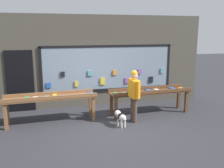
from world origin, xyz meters
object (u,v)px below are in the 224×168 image
(display_table_right, at_px, (150,93))
(small_dog, at_px, (121,117))
(display_table_left, at_px, (51,99))
(person_browsing, at_px, (134,92))

(display_table_right, distance_m, small_dog, 1.57)
(display_table_right, bearing_deg, display_table_left, -179.96)
(display_table_left, xyz_separation_m, person_browsing, (2.42, -0.59, 0.20))
(display_table_left, relative_size, display_table_right, 1.00)
(display_table_left, height_order, small_dog, display_table_left)
(display_table_left, relative_size, small_dog, 4.50)
(display_table_left, xyz_separation_m, small_dog, (1.94, -0.84, -0.43))
(display_table_left, distance_m, display_table_right, 3.20)
(small_dog, bearing_deg, display_table_left, 56.33)
(display_table_right, relative_size, small_dog, 4.51)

